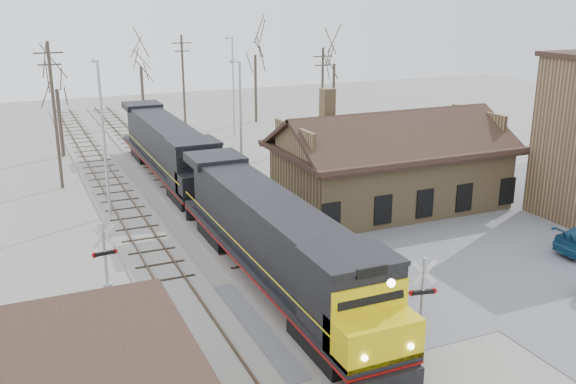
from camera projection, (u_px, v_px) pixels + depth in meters
name	position (u px, v px, depth m)	size (l,w,h in m)	color
ground	(303.00, 317.00, 28.22)	(140.00, 140.00, 0.00)	gray
road	(303.00, 317.00, 28.21)	(60.00, 9.00, 0.03)	#59595D
parking_lot	(545.00, 230.00, 38.67)	(22.00, 26.00, 0.03)	#59595D
track_main	(204.00, 214.00, 41.32)	(3.40, 90.00, 0.24)	gray
track_siding	(134.00, 224.00, 39.57)	(3.40, 90.00, 0.24)	gray
depot	(390.00, 171.00, 42.65)	(15.20, 9.31, 7.90)	olive
locomotive_lead	(277.00, 244.00, 30.04)	(3.09, 20.70, 4.60)	black
locomotive_trailing	(169.00, 150.00, 48.38)	(3.09, 20.70, 4.35)	black
crossbuck_near	(422.00, 309.00, 24.83)	(1.15, 0.32, 4.06)	#A5A8AD
crossbuck_far	(106.00, 268.00, 28.62)	(1.15, 0.30, 4.01)	#A5A8AD
streetlight_a	(103.00, 132.00, 39.65)	(0.25, 2.04, 9.86)	#A5A8AD
streetlight_b	(240.00, 118.00, 46.23)	(0.25, 2.04, 9.17)	#A5A8AD
streetlight_c	(233.00, 82.00, 63.41)	(0.25, 2.04, 9.72)	#A5A8AD
utility_pole_a	(55.00, 114.00, 45.63)	(2.00, 0.24, 10.56)	#382D23
utility_pole_b	(183.00, 81.00, 65.97)	(2.00, 0.24, 9.79)	#382D23
utility_pole_c	(322.00, 94.00, 59.99)	(2.00, 0.24, 9.03)	#382D23
tree_b	(55.00, 78.00, 54.55)	(3.94, 3.94, 9.66)	#382D23
tree_c	(140.00, 57.00, 69.36)	(4.13, 4.13, 10.11)	#382D23
tree_d	(255.00, 43.00, 69.68)	(4.94, 4.94, 12.10)	#382D23
tree_e	(334.00, 54.00, 69.38)	(4.35, 4.35, 10.65)	#382D23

